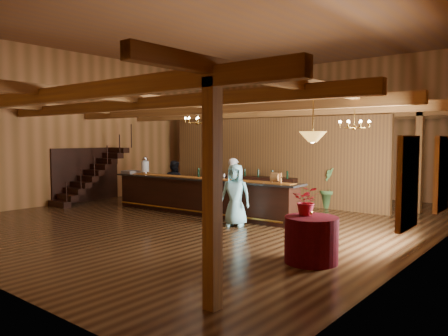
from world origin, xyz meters
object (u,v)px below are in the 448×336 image
Objects in this scene: staff_second at (174,183)px; pendant_lamp at (313,137)px; tasting_bar at (201,196)px; beverage_dispenser at (145,166)px; backbar_shelf at (251,190)px; chandelier_right at (354,124)px; guest at (235,195)px; chandelier_left at (197,120)px; bartender at (234,186)px; raffle_drum at (276,177)px; floor_plant at (331,188)px; round_table at (311,240)px.

pendant_lamp is at bearing 141.25° from staff_second.
beverage_dispenser is (-2.50, -0.09, 0.84)m from tasting_bar.
chandelier_right is (4.82, -2.31, 2.25)m from backbar_shelf.
guest is (2.12, -3.72, 0.36)m from backbar_shelf.
chandelier_left reaches higher than bartender.
guest is at bearing -69.56° from backbar_shelf.
pendant_lamp is at bearing -47.04° from raffle_drum.
raffle_drum is at bearing 171.45° from bartender.
raffle_drum is 0.22× the size of staff_second.
beverage_dispenser is 7.31m from chandelier_right.
chandelier_right reaches higher than floor_plant.
backbar_shelf is at bearing 90.14° from tasting_bar.
raffle_drum reaches higher than backbar_shelf.
pendant_lamp reaches higher than beverage_dispenser.
backbar_shelf is at bearing -144.00° from staff_second.
chandelier_right is at bearing 4.59° from tasting_bar.
pendant_lamp is 6.91m from floor_plant.
tasting_bar is 2.11m from guest.
round_table is at bearing 152.34° from bartender.
backbar_shelf is 2.84m from staff_second.
chandelier_right reaches higher than bartender.
beverage_dispenser reaches higher than round_table.
beverage_dispenser is 0.67× the size of pendant_lamp.
beverage_dispenser reaches higher than staff_second.
raffle_drum is 0.20× the size of guest.
round_table is 0.58× the size of bartender.
pendant_lamp is 0.51× the size of bartender.
tasting_bar is 11.39× the size of beverage_dispenser.
bartender is at bearing -76.79° from backbar_shelf.
chandelier_left is 5.04m from floor_plant.
beverage_dispenser is 6.39m from floor_plant.
backbar_shelf is 2.91m from floor_plant.
guest is at bearing -99.17° from floor_plant.
tasting_bar is 5.79m from round_table.
pendant_lamp is 0.53× the size of guest.
tasting_bar is 8.54× the size of chandelier_right.
pendant_lamp is (0.00, 0.00, 1.96)m from round_table.
chandelier_right is (5.02, 0.37, -0.21)m from chandelier_left.
chandelier_right is (-0.53, 3.22, 2.29)m from round_table.
chandelier_left is 0.51× the size of staff_second.
backbar_shelf is 1.96× the size of bartender.
backbar_shelf is at bearing 52.55° from beverage_dispenser.
floor_plant is (-2.52, 6.20, 0.25)m from round_table.
staff_second is at bearing 154.91° from tasting_bar.
tasting_bar is 1.08m from bartender.
guest is (3.95, -1.57, 0.06)m from staff_second.
staff_second is (-6.66, 0.17, -1.94)m from chandelier_right.
pendant_lamp reaches higher than guest.
tasting_bar is 6.07m from pendant_lamp.
floor_plant is at bearing 90.45° from raffle_drum.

